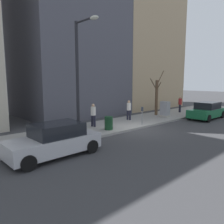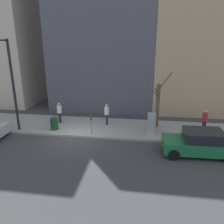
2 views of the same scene
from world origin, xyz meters
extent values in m
plane|color=#38383A|center=(0.00, 0.00, 0.00)|extent=(120.00, 120.00, 0.00)
cube|color=gray|center=(2.00, 0.00, 0.07)|extent=(4.00, 36.00, 0.15)
cube|color=#196038|center=(-1.27, -7.98, 0.57)|extent=(1.91, 4.25, 0.70)
cube|color=black|center=(-1.27, -8.18, 1.22)|extent=(1.66, 2.24, 0.60)
cylinder|color=black|center=(-2.17, -6.46, 0.32)|extent=(0.24, 0.65, 0.64)
cylinder|color=black|center=(-0.47, -6.41, 0.32)|extent=(0.24, 0.65, 0.64)
cylinder|color=black|center=(-0.38, -9.51, 0.32)|extent=(0.24, 0.65, 0.64)
cylinder|color=black|center=(-0.12, 5.45, 0.32)|extent=(0.23, 0.64, 0.64)
cylinder|color=slate|center=(0.45, -1.03, 0.68)|extent=(0.07, 0.07, 1.05)
cube|color=#2D333D|center=(0.45, -1.03, 1.35)|extent=(0.14, 0.10, 0.30)
cube|color=#A8A399|center=(1.30, -5.27, 0.24)|extent=(0.83, 0.61, 0.18)
cube|color=#939399|center=(1.30, -5.27, 0.96)|extent=(0.75, 0.55, 1.25)
cylinder|color=black|center=(0.55, 4.58, 3.40)|extent=(0.18, 0.18, 6.50)
cylinder|color=brown|center=(2.60, -5.72, 1.82)|extent=(0.28, 0.28, 3.33)
cylinder|color=brown|center=(2.26, -5.57, 2.95)|extent=(0.72, 0.39, 0.79)
cylinder|color=brown|center=(2.60, -5.22, 3.07)|extent=(0.08, 1.06, 1.15)
cylinder|color=brown|center=(2.53, -6.14, 3.70)|extent=(0.21, 0.92, 1.41)
cylinder|color=#14381E|center=(0.90, 1.92, 0.60)|extent=(0.56, 0.56, 0.90)
cylinder|color=#1E1E2D|center=(1.95, -9.01, 0.56)|extent=(0.16, 0.16, 0.82)
cylinder|color=#1E1E2D|center=(2.12, -9.18, 0.56)|extent=(0.16, 0.16, 0.82)
cylinder|color=#A52323|center=(2.04, -9.09, 1.28)|extent=(0.36, 0.36, 0.62)
sphere|color=tan|center=(2.04, -9.09, 1.70)|extent=(0.22, 0.22, 0.22)
cylinder|color=#1E1E2D|center=(2.67, -1.78, 0.56)|extent=(0.16, 0.16, 0.82)
cylinder|color=#1E1E2D|center=(2.43, -1.84, 0.56)|extent=(0.16, 0.16, 0.82)
cylinder|color=silver|center=(2.55, -1.81, 1.28)|extent=(0.36, 0.36, 0.62)
sphere|color=tan|center=(2.55, -1.81, 1.70)|extent=(0.22, 0.22, 0.22)
cylinder|color=#1E1E2D|center=(2.30, 2.04, 0.56)|extent=(0.16, 0.16, 0.82)
cylinder|color=#1E1E2D|center=(2.54, 2.07, 0.56)|extent=(0.16, 0.16, 0.82)
cylinder|color=silver|center=(2.42, 2.06, 1.28)|extent=(0.36, 0.36, 0.62)
sphere|color=tan|center=(2.42, 2.06, 1.70)|extent=(0.22, 0.22, 0.22)
cube|color=#4C4C56|center=(10.42, -0.55, 10.37)|extent=(9.85, 9.85, 20.75)
camera|label=1|loc=(-9.94, 11.51, 3.45)|focal=35.00mm
camera|label=2|loc=(-13.63, -4.53, 6.42)|focal=35.00mm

